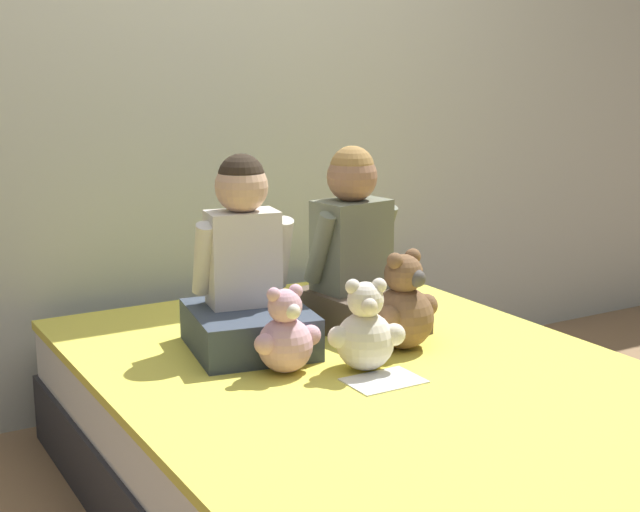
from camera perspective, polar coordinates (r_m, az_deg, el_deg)
ground_plane at (r=2.79m, az=3.06°, el=-15.59°), size 14.00×14.00×0.00m
wall_behind_bed at (r=3.45m, az=-7.27°, el=11.39°), size 8.00×0.06×2.50m
bed at (r=2.69m, az=3.12°, el=-11.56°), size 1.49×2.00×0.43m
child_on_left at (r=2.74m, az=-4.77°, el=-1.42°), size 0.41×0.44×0.60m
child_on_right at (r=2.94m, az=2.32°, el=0.03°), size 0.35×0.42×0.60m
teddy_bear_held_by_left_child at (r=2.55m, az=-2.22°, el=-5.15°), size 0.21×0.16×0.25m
teddy_bear_held_by_right_child at (r=2.76m, az=5.37°, el=-3.31°), size 0.25×0.19×0.31m
teddy_bear_between_children at (r=2.56m, az=2.94°, el=-4.88°), size 0.22×0.17×0.27m
sign_card at (r=2.51m, az=4.10°, el=-7.96°), size 0.21×0.15×0.00m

